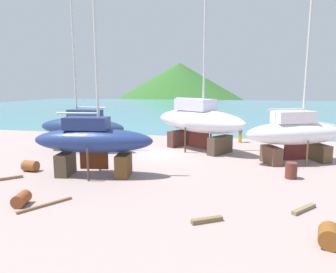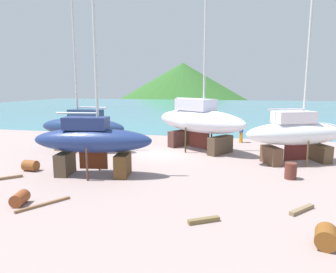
{
  "view_description": "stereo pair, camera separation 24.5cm",
  "coord_description": "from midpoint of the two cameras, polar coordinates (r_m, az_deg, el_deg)",
  "views": [
    {
      "loc": [
        5.26,
        -21.67,
        5.05
      ],
      "look_at": [
        0.76,
        -1.21,
        1.54
      ],
      "focal_mm": 32.53,
      "sensor_mm": 36.0,
      "label": 1
    },
    {
      "loc": [
        5.49,
        -21.61,
        5.05
      ],
      "look_at": [
        0.76,
        -1.21,
        1.54
      ],
      "focal_mm": 32.53,
      "sensor_mm": 36.0,
      "label": 2
    }
  ],
  "objects": [
    {
      "name": "barrel_ochre",
      "position": [
        11.32,
        27.46,
        -16.22
      ],
      "size": [
        0.86,
        0.96,
        0.67
      ],
      "primitive_type": "cylinder",
      "rotation": [
        1.57,
        0.0,
        6.03
      ],
      "color": "brown",
      "rests_on": "ground"
    },
    {
      "name": "barrel_rust_mid",
      "position": [
        18.07,
        21.71,
        -5.94
      ],
      "size": [
        0.77,
        0.77,
        0.89
      ],
      "primitive_type": "cylinder",
      "rotation": [
        0.0,
        0.0,
        1.3
      ],
      "color": "brown",
      "rests_on": "ground"
    },
    {
      "name": "timber_plank_near",
      "position": [
        11.86,
        6.72,
        -15.3
      ],
      "size": [
        1.17,
        0.81,
        0.17
      ],
      "primitive_type": "cube",
      "rotation": [
        0.0,
        0.0,
        0.54
      ],
      "color": "brown",
      "rests_on": "ground"
    },
    {
      "name": "sailboat_large_starboard",
      "position": [
        17.56,
        -14.29,
        -0.9
      ],
      "size": [
        6.94,
        2.81,
        10.31
      ],
      "rotation": [
        0.0,
        0.0,
        0.14
      ],
      "color": "brown",
      "rests_on": "ground"
    },
    {
      "name": "headland_hill",
      "position": [
        184.99,
        2.1,
        7.94
      ],
      "size": [
        130.18,
        130.18,
        36.97
      ],
      "primitive_type": "cone",
      "color": "#2D5D25",
      "rests_on": "ground"
    },
    {
      "name": "sailboat_mid_port",
      "position": [
        24.66,
        -16.12,
        1.68
      ],
      "size": [
        7.16,
        2.22,
        11.32
      ],
      "rotation": [
        0.0,
        0.0,
        3.1
      ],
      "color": "brown",
      "rests_on": "ground"
    },
    {
      "name": "sailboat_small_center",
      "position": [
        21.65,
        22.67,
        0.6
      ],
      "size": [
        7.42,
        4.87,
        11.94
      ],
      "rotation": [
        0.0,
        0.0,
        0.42
      ],
      "color": "brown",
      "rests_on": "ground"
    },
    {
      "name": "barrel_rust_near",
      "position": [
        14.67,
        -26.22,
        -10.48
      ],
      "size": [
        0.74,
        0.96,
        0.56
      ],
      "primitive_type": "cylinder",
      "rotation": [
        1.57,
        0.0,
        3.38
      ],
      "color": "brown",
      "rests_on": "ground"
    },
    {
      "name": "ground_plane",
      "position": [
        18.79,
        -4.74,
        -6.11
      ],
      "size": [
        50.33,
        50.33,
        0.0
      ],
      "primitive_type": "plane",
      "color": "gray"
    },
    {
      "name": "worker",
      "position": [
        28.03,
        13.15,
        0.8
      ],
      "size": [
        0.37,
        0.49,
        1.78
      ],
      "rotation": [
        0.0,
        0.0,
        2.82
      ],
      "color": "orange",
      "rests_on": "ground"
    },
    {
      "name": "timber_short_cross",
      "position": [
        13.85,
        23.64,
        -12.35
      ],
      "size": [
        1.14,
        1.25,
        0.16
      ],
      "primitive_type": "cube",
      "rotation": [
        0.0,
        0.0,
        0.85
      ],
      "color": "olive",
      "rests_on": "ground"
    },
    {
      "name": "timber_short_skew",
      "position": [
        28.49,
        -20.28,
        -1.14
      ],
      "size": [
        1.1,
        1.09,
        0.15
      ],
      "primitive_type": "cube",
      "rotation": [
        0.0,
        0.0,
        0.78
      ],
      "color": "brown",
      "rests_on": "ground"
    },
    {
      "name": "sea_water",
      "position": [
        70.21,
        7.99,
        5.29
      ],
      "size": [
        129.12,
        79.91,
        0.01
      ],
      "primitive_type": "cube",
      "color": "teal",
      "rests_on": "ground"
    },
    {
      "name": "barrel_by_slipway",
      "position": [
        20.04,
        -24.68,
        -5.03
      ],
      "size": [
        0.88,
        0.69,
        0.64
      ],
      "primitive_type": "cylinder",
      "rotation": [
        1.57,
        0.0,
        4.65
      ],
      "color": "brown",
      "rests_on": "ground"
    },
    {
      "name": "timber_long_aft",
      "position": [
        18.88,
        -28.19,
        -6.93
      ],
      "size": [
        1.19,
        1.17,
        0.15
      ],
      "primitive_type": "cube",
      "rotation": [
        0.0,
        0.0,
        0.77
      ],
      "color": "brown",
      "rests_on": "ground"
    },
    {
      "name": "timber_plank_far",
      "position": [
        14.25,
        -22.45,
        -11.77
      ],
      "size": [
        1.37,
        2.07,
        0.11
      ],
      "primitive_type": "cube",
      "rotation": [
        0.0,
        0.0,
        1.01
      ],
      "color": "brown",
      "rests_on": "ground"
    },
    {
      "name": "sailboat_far_slipway",
      "position": [
        24.1,
        5.46,
        2.97
      ],
      "size": [
        8.56,
        7.0,
        14.01
      ],
      "rotation": [
        0.0,
        0.0,
        -0.59
      ],
      "color": "#4F3E2D",
      "rests_on": "ground"
    }
  ]
}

